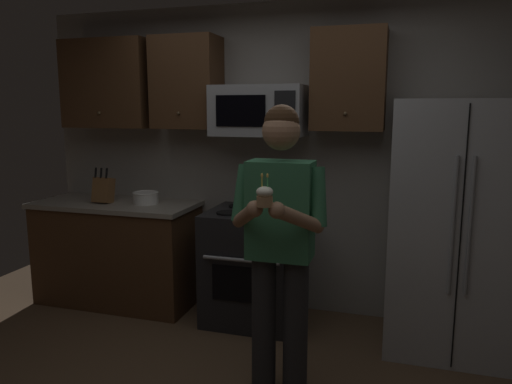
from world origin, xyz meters
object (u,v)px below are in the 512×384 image
object	(u,v)px
knife_block	(103,190)
bowl_large_white	(146,197)
microwave	(259,111)
cupcake	(265,196)
refrigerator	(455,228)
person	(280,236)
oven_range	(255,266)

from	to	relation	value
knife_block	bowl_large_white	world-z (taller)	knife_block
microwave	cupcake	size ratio (longest dim) A/B	4.26
microwave	knife_block	xyz separation A→B (m)	(-1.38, -0.15, -0.69)
refrigerator	person	size ratio (longest dim) A/B	1.02
oven_range	knife_block	bearing A→B (deg)	-178.79
oven_range	bowl_large_white	bearing A→B (deg)	178.13
bowl_large_white	cupcake	xyz separation A→B (m)	(1.45, -1.32, 0.32)
bowl_large_white	cupcake	distance (m)	1.99
knife_block	bowl_large_white	xyz separation A→B (m)	(0.38, 0.06, -0.06)
refrigerator	microwave	bearing A→B (deg)	173.97
oven_range	bowl_large_white	xyz separation A→B (m)	(-1.00, 0.03, 0.51)
microwave	person	distance (m)	1.38
person	cupcake	xyz separation A→B (m)	(0.00, -0.33, 0.30)
oven_range	microwave	xyz separation A→B (m)	(0.00, 0.12, 1.26)
cupcake	bowl_large_white	bearing A→B (deg)	137.68
microwave	person	world-z (taller)	microwave
microwave	cupcake	world-z (taller)	microwave
microwave	person	bearing A→B (deg)	-67.40
microwave	bowl_large_white	xyz separation A→B (m)	(-1.00, -0.09, -0.75)
knife_block	microwave	bearing A→B (deg)	6.13
microwave	cupcake	xyz separation A→B (m)	(0.45, -1.41, -0.43)
oven_range	knife_block	world-z (taller)	knife_block
knife_block	cupcake	xyz separation A→B (m)	(1.83, -1.26, 0.26)
bowl_large_white	person	world-z (taller)	person
person	microwave	bearing A→B (deg)	112.60
microwave	cupcake	distance (m)	1.54
knife_block	person	xyz separation A→B (m)	(1.83, -0.93, -0.04)
microwave	refrigerator	bearing A→B (deg)	-6.03
refrigerator	knife_block	world-z (taller)	refrigerator
bowl_large_white	person	distance (m)	1.76
cupcake	person	bearing A→B (deg)	90.00
knife_block	person	distance (m)	2.06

